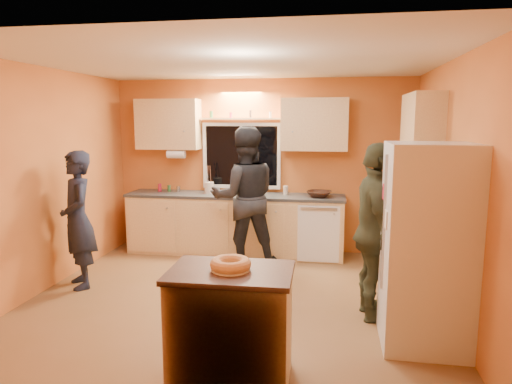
% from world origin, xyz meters
% --- Properties ---
extents(ground, '(4.50, 4.50, 0.00)m').
position_xyz_m(ground, '(0.00, 0.00, 0.00)').
color(ground, brown).
rests_on(ground, ground).
extents(room_shell, '(4.54, 4.04, 2.61)m').
position_xyz_m(room_shell, '(0.12, 0.41, 1.62)').
color(room_shell, orange).
rests_on(room_shell, ground).
extents(back_counter, '(4.23, 0.62, 0.90)m').
position_xyz_m(back_counter, '(0.01, 1.70, 0.45)').
color(back_counter, tan).
rests_on(back_counter, ground).
extents(right_counter, '(0.62, 1.84, 0.90)m').
position_xyz_m(right_counter, '(1.95, 0.50, 0.45)').
color(right_counter, tan).
rests_on(right_counter, ground).
extents(refrigerator, '(0.72, 0.70, 1.80)m').
position_xyz_m(refrigerator, '(1.89, -0.80, 0.90)').
color(refrigerator, silver).
rests_on(refrigerator, ground).
extents(island, '(0.93, 0.64, 0.89)m').
position_xyz_m(island, '(0.33, -1.66, 0.45)').
color(island, tan).
rests_on(island, ground).
extents(bundt_pastry, '(0.31, 0.31, 0.09)m').
position_xyz_m(bundt_pastry, '(0.33, -1.66, 0.94)').
color(bundt_pastry, tan).
rests_on(bundt_pastry, island).
extents(person_left, '(0.68, 0.71, 1.64)m').
position_xyz_m(person_left, '(-1.90, 0.04, 0.82)').
color(person_left, black).
rests_on(person_left, ground).
extents(person_center, '(1.10, 0.96, 1.90)m').
position_xyz_m(person_center, '(-0.10, 1.15, 0.95)').
color(person_center, black).
rests_on(person_center, ground).
extents(person_right, '(0.54, 1.08, 1.78)m').
position_xyz_m(person_right, '(1.50, -0.31, 0.89)').
color(person_right, '#323622').
rests_on(person_right, ground).
extents(mixing_bowl, '(0.41, 0.41, 0.09)m').
position_xyz_m(mixing_bowl, '(0.89, 1.66, 0.94)').
color(mixing_bowl, black).
rests_on(mixing_bowl, back_counter).
extents(utensil_crock, '(0.14, 0.14, 0.17)m').
position_xyz_m(utensil_crock, '(-0.75, 1.72, 0.99)').
color(utensil_crock, beige).
rests_on(utensil_crock, back_counter).
extents(potted_plant, '(0.26, 0.24, 0.27)m').
position_xyz_m(potted_plant, '(1.87, 0.16, 1.03)').
color(potted_plant, gray).
rests_on(potted_plant, right_counter).
extents(red_box, '(0.16, 0.13, 0.07)m').
position_xyz_m(red_box, '(2.00, 0.64, 0.94)').
color(red_box, '#AE1A30').
rests_on(red_box, right_counter).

